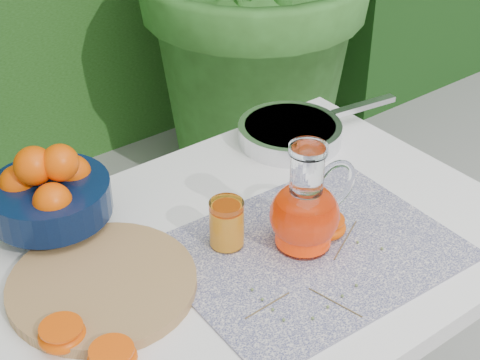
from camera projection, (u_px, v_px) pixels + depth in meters
white_table at (247, 279)px, 1.36m from camera, size 1.00×0.70×0.75m
placemat at (310, 251)px, 1.30m from camera, size 0.51×0.40×0.00m
cutting_board at (102, 284)px, 1.22m from camera, size 0.35×0.35×0.02m
fruit_bowl at (49, 191)px, 1.32m from camera, size 0.27×0.27×0.17m
juice_pitcher at (306, 211)px, 1.28m from camera, size 0.18×0.13×0.20m
juice_tumbler at (227, 225)px, 1.29m from camera, size 0.07×0.07×0.09m
saute_pan at (291, 132)px, 1.61m from camera, size 0.41×0.26×0.04m
orange_halves at (178, 300)px, 1.17m from camera, size 0.59×0.17×0.04m
thyme_sprigs at (319, 279)px, 1.23m from camera, size 0.32×0.22×0.01m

